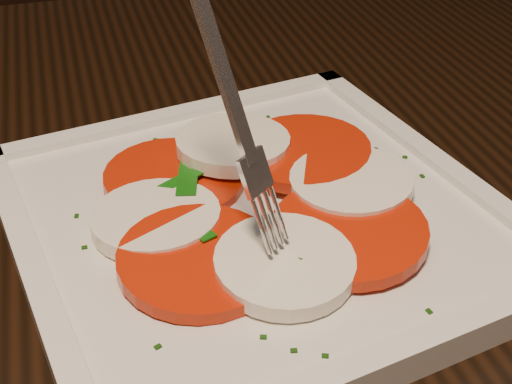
% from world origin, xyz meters
% --- Properties ---
extents(table, '(1.23, 0.84, 0.75)m').
position_xyz_m(table, '(-0.15, 0.17, 0.65)').
color(table, black).
rests_on(table, ground).
extents(chair, '(0.47, 0.47, 0.93)m').
position_xyz_m(chair, '(-0.13, 0.87, 0.53)').
color(chair, black).
rests_on(chair, ground).
extents(plate, '(0.33, 0.33, 0.01)m').
position_xyz_m(plate, '(-0.15, 0.10, 0.76)').
color(plate, white).
rests_on(plate, table).
extents(caprese_salad, '(0.23, 0.24, 0.02)m').
position_xyz_m(caprese_salad, '(-0.15, 0.10, 0.77)').
color(caprese_salad, red).
rests_on(caprese_salad, plate).
extents(fork, '(0.06, 0.07, 0.17)m').
position_xyz_m(fork, '(-0.18, 0.07, 0.87)').
color(fork, white).
rests_on(fork, caprese_salad).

